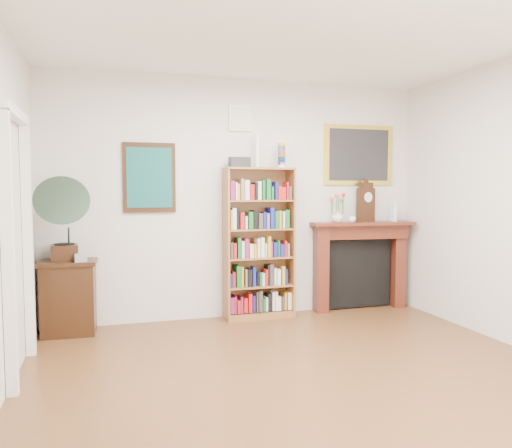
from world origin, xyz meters
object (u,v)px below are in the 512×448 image
at_px(bottle_right, 392,213).
at_px(bookshelf, 259,235).
at_px(gramophone, 62,214).
at_px(teacup, 352,219).
at_px(fireplace, 359,258).
at_px(bottle_left, 395,212).
at_px(flower_vase, 337,216).
at_px(side_cabinet, 69,297).
at_px(cd_stack, 81,258).
at_px(mantel_clock, 366,203).

bearing_deg(bottle_right, bookshelf, -178.23).
relative_size(gramophone, teacup, 9.77).
relative_size(fireplace, bottle_left, 5.57).
bearing_deg(bottle_left, gramophone, -177.99).
distance_m(fireplace, gramophone, 3.55).
distance_m(flower_vase, bottle_left, 0.78).
bearing_deg(bookshelf, fireplace, 1.89).
distance_m(side_cabinet, flower_vase, 3.23).
relative_size(gramophone, cd_stack, 7.28).
height_order(side_cabinet, mantel_clock, mantel_clock).
bearing_deg(bookshelf, cd_stack, -175.73).
bearing_deg(bottle_left, side_cabinet, -179.39).
xyz_separation_m(gramophone, mantel_clock, (3.56, 0.21, 0.08)).
distance_m(mantel_clock, bottle_left, 0.40).
relative_size(side_cabinet, bottle_right, 3.90).
bearing_deg(teacup, cd_stack, -177.14).
distance_m(bookshelf, gramophone, 2.16).
relative_size(teacup, bottle_left, 0.37).
relative_size(side_cabinet, gramophone, 0.89).
relative_size(cd_stack, bottle_left, 0.50).
xyz_separation_m(fireplace, gramophone, (-3.49, -0.23, 0.62)).
distance_m(bookshelf, flower_vase, 1.04).
height_order(side_cabinet, bottle_right, bottle_right).
xyz_separation_m(fireplace, bottle_left, (0.44, -0.09, 0.58)).
bearing_deg(flower_vase, teacup, -17.63).
bearing_deg(cd_stack, gramophone, 172.32).
xyz_separation_m(teacup, bottle_left, (0.60, 0.00, 0.08)).
bearing_deg(flower_vase, bottle_left, -3.84).
bearing_deg(bottle_right, fireplace, 178.36).
height_order(bookshelf, side_cabinet, bookshelf).
distance_m(cd_stack, mantel_clock, 3.43).
xyz_separation_m(bookshelf, flower_vase, (1.02, 0.03, 0.20)).
bearing_deg(fireplace, gramophone, -172.13).
height_order(bookshelf, teacup, bookshelf).
height_order(gramophone, bottle_left, gramophone).
distance_m(fireplace, cd_stack, 3.33).
distance_m(bookshelf, teacup, 1.21).
bearing_deg(gramophone, mantel_clock, -2.12).
height_order(flower_vase, bottle_left, bottle_left).
xyz_separation_m(fireplace, mantel_clock, (0.07, -0.02, 0.70)).
bearing_deg(gramophone, flower_vase, -2.00).
relative_size(flower_vase, bottle_left, 0.60).
xyz_separation_m(bookshelf, mantel_clock, (1.42, 0.05, 0.36)).
distance_m(cd_stack, bottle_right, 3.79).
bearing_deg(cd_stack, bookshelf, 5.27).
relative_size(bookshelf, bottle_right, 10.19).
bearing_deg(cd_stack, bottle_right, 3.60).
relative_size(gramophone, flower_vase, 6.06).
relative_size(bookshelf, fireplace, 1.52).
bearing_deg(fireplace, bottle_right, 2.52).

